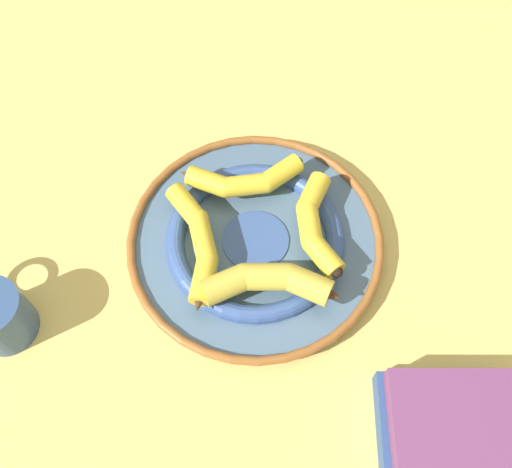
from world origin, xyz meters
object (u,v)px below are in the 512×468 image
decorative_bowl (256,241)px  banana_b (269,282)px  banana_a (315,222)px  banana_d (243,180)px  book_stack (450,431)px  banana_c (198,243)px

decorative_bowl → banana_b: bearing=-79.1°
banana_a → decorative_bowl: bearing=-87.4°
decorative_bowl → banana_d: banana_d is taller
decorative_bowl → book_stack: 0.36m
banana_a → banana_c: 0.17m
banana_a → banana_d: 0.13m
decorative_bowl → banana_c: size_ratio=1.87×
decorative_bowl → banana_b: banana_b is taller
banana_d → banana_b: bearing=-85.2°
banana_c → banana_d: same height
banana_a → book_stack: (0.15, -0.29, -0.02)m
banana_c → banana_d: 0.12m
banana_c → book_stack: 0.41m
banana_a → banana_d: (-0.10, 0.07, -0.00)m
banana_a → book_stack: size_ratio=1.05×
banana_b → book_stack: size_ratio=1.17×
decorative_bowl → book_stack: (0.23, -0.28, 0.01)m
banana_a → banana_c: bearing=-83.9°
decorative_bowl → banana_a: size_ratio=2.10×
banana_d → banana_c: bearing=-128.3°
banana_b → banana_c: size_ratio=1.00×
banana_b → banana_d: bearing=-77.3°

